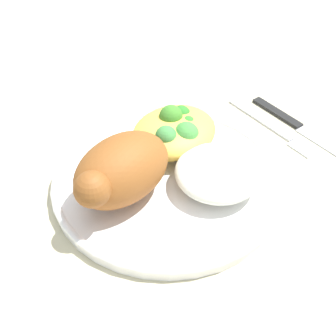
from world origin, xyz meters
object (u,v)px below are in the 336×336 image
(roasted_chicken, at_px, (120,171))
(fork, at_px, (276,129))
(knife, at_px, (300,126))
(rice_pile, at_px, (218,172))
(mac_cheese_with_broccoli, at_px, (175,131))
(plate, at_px, (168,180))

(roasted_chicken, bearing_deg, fork, 169.87)
(roasted_chicken, height_order, knife, roasted_chicken)
(knife, bearing_deg, rice_pile, 0.13)
(roasted_chicken, relative_size, knife, 0.62)
(mac_cheese_with_broccoli, bearing_deg, knife, 152.87)
(fork, bearing_deg, knife, 144.66)
(knife, bearing_deg, roasted_chicken, -13.14)
(roasted_chicken, height_order, fork, roasted_chicken)
(plate, bearing_deg, rice_pile, 119.83)
(roasted_chicken, xyz_separation_m, rice_pile, (-0.08, 0.06, -0.02))
(roasted_chicken, relative_size, fork, 0.83)
(fork, bearing_deg, mac_cheese_with_broccoli, -25.26)
(roasted_chicken, distance_m, fork, 0.23)
(mac_cheese_with_broccoli, height_order, fork, mac_cheese_with_broccoli)
(mac_cheese_with_broccoli, height_order, knife, mac_cheese_with_broccoli)
(roasted_chicken, bearing_deg, plate, 167.84)
(plate, xyz_separation_m, fork, (-0.17, 0.03, -0.01))
(rice_pile, xyz_separation_m, knife, (-0.17, -0.00, -0.03))
(rice_pile, height_order, fork, rice_pile)
(plate, height_order, rice_pile, rice_pile)
(rice_pile, bearing_deg, knife, -179.87)
(rice_pile, distance_m, knife, 0.17)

